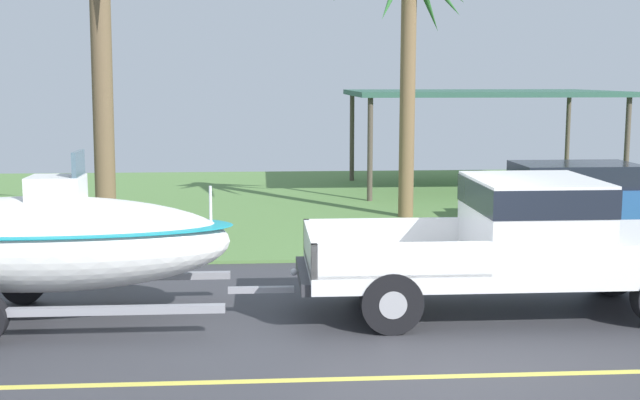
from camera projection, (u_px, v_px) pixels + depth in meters
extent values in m
cube|color=#38383D|center=(410.00, 330.00, 10.99)|extent=(36.00, 8.00, 0.06)
cube|color=#567F42|center=(336.00, 203.00, 21.84)|extent=(36.00, 14.00, 0.11)
cube|color=#DBCC4C|center=(440.00, 376.00, 9.21)|extent=(34.20, 0.12, 0.01)
cube|color=silver|center=(504.00, 268.00, 11.65)|extent=(5.47, 1.91, 0.22)
cube|color=silver|center=(533.00, 219.00, 11.58)|extent=(1.64, 1.91, 1.14)
cube|color=black|center=(533.00, 195.00, 11.53)|extent=(1.66, 1.93, 0.38)
cube|color=#9D9D9D|center=(391.00, 260.00, 11.52)|extent=(2.30, 1.91, 0.04)
cube|color=silver|center=(381.00, 233.00, 12.40)|extent=(2.30, 0.08, 0.45)
cube|color=silver|center=(402.00, 260.00, 10.59)|extent=(2.30, 0.08, 0.45)
cube|color=silver|center=(310.00, 247.00, 11.42)|extent=(0.08, 1.91, 0.45)
cube|color=#333338|center=(303.00, 275.00, 11.47)|extent=(0.12, 1.72, 0.16)
sphere|color=#B2B2B7|center=(294.00, 272.00, 11.45)|extent=(0.10, 0.10, 0.10)
cylinder|color=black|center=(610.00, 268.00, 12.65)|extent=(0.80, 0.28, 0.80)
cylinder|color=#9E9EA3|center=(610.00, 268.00, 12.65)|extent=(0.36, 0.29, 0.36)
cylinder|color=black|center=(374.00, 272.00, 12.40)|extent=(0.80, 0.28, 0.80)
cylinder|color=#9E9EA3|center=(374.00, 272.00, 12.40)|extent=(0.36, 0.29, 0.36)
cylinder|color=black|center=(391.00, 302.00, 10.74)|extent=(0.80, 0.28, 0.80)
cylinder|color=#9E9EA3|center=(391.00, 302.00, 10.74)|extent=(0.36, 0.29, 0.36)
cube|color=gray|center=(261.00, 290.00, 11.46)|extent=(0.90, 0.10, 0.08)
cube|color=gray|center=(58.00, 278.00, 12.13)|extent=(4.97, 0.12, 0.10)
cube|color=gray|center=(23.00, 312.00, 10.37)|extent=(4.97, 0.12, 0.10)
cylinder|color=black|center=(24.00, 281.00, 12.17)|extent=(0.64, 0.22, 0.64)
cylinder|color=#9E9EA3|center=(24.00, 281.00, 12.17)|extent=(0.29, 0.23, 0.29)
ellipsoid|color=white|center=(39.00, 244.00, 11.15)|extent=(5.05, 1.74, 1.26)
ellipsoid|color=teal|center=(38.00, 227.00, 11.12)|extent=(5.15, 1.77, 0.12)
cube|color=silver|center=(57.00, 200.00, 11.09)|extent=(0.70, 0.60, 0.65)
cube|color=slate|center=(78.00, 165.00, 11.04)|extent=(0.06, 0.56, 0.36)
cylinder|color=silver|center=(211.00, 204.00, 11.24)|extent=(0.04, 0.04, 0.50)
cube|color=#234C89|center=(585.00, 201.00, 18.52)|extent=(4.65, 1.79, 0.70)
cube|color=black|center=(576.00, 175.00, 18.42)|extent=(2.60, 1.64, 0.50)
cylinder|color=black|center=(637.00, 204.00, 19.45)|extent=(0.66, 0.22, 0.66)
cylinder|color=#9E9EA3|center=(637.00, 204.00, 19.45)|extent=(0.30, 0.23, 0.30)
cylinder|color=black|center=(504.00, 206.00, 19.23)|extent=(0.66, 0.22, 0.66)
cylinder|color=#9E9EA3|center=(504.00, 206.00, 19.23)|extent=(0.30, 0.23, 0.30)
cylinder|color=black|center=(525.00, 217.00, 17.64)|extent=(0.66, 0.22, 0.66)
cylinder|color=#9E9EA3|center=(525.00, 217.00, 17.64)|extent=(0.30, 0.23, 0.30)
cylinder|color=#4C4238|center=(568.00, 137.00, 26.45)|extent=(0.14, 0.14, 2.72)
cylinder|color=#4C4238|center=(627.00, 149.00, 22.18)|extent=(0.14, 0.14, 2.72)
cylinder|color=#4C4238|center=(352.00, 138.00, 25.97)|extent=(0.14, 0.14, 2.72)
cylinder|color=#4C4238|center=(370.00, 151.00, 21.70)|extent=(0.14, 0.14, 2.72)
cube|color=#2D5647|center=(480.00, 93.00, 23.87)|extent=(7.33, 4.83, 0.14)
cylinder|color=brown|center=(102.00, 74.00, 16.32)|extent=(0.40, 0.69, 6.65)
cylinder|color=brown|center=(408.00, 89.00, 18.97)|extent=(0.35, 0.40, 5.95)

